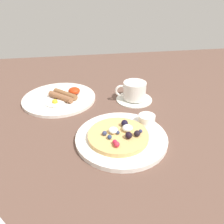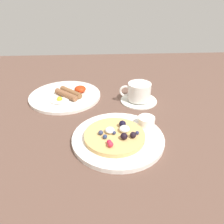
{
  "view_description": "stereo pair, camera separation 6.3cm",
  "coord_description": "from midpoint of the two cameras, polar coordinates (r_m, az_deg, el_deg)",
  "views": [
    {
      "loc": [
        -0.03,
        -0.55,
        0.39
      ],
      "look_at": [
        0.07,
        0.03,
        0.04
      ],
      "focal_mm": 35.59,
      "sensor_mm": 36.0,
      "label": 1
    },
    {
      "loc": [
        0.03,
        -0.55,
        0.39
      ],
      "look_at": [
        0.07,
        0.03,
        0.04
      ],
      "focal_mm": 35.59,
      "sensor_mm": 36.0,
      "label": 2
    }
  ],
  "objects": [
    {
      "name": "breakfast_plate",
      "position": [
        0.87,
        -9.93,
        4.04
      ],
      "size": [
        0.27,
        0.27,
        0.01
      ],
      "primitive_type": "cylinder",
      "color": "white",
      "rests_on": "ground_plane"
    },
    {
      "name": "coffee_cup",
      "position": [
        0.82,
        9.11,
        5.26
      ],
      "size": [
        0.12,
        0.08,
        0.06
      ],
      "color": "white",
      "rests_on": "coffee_saucer"
    },
    {
      "name": "pancake_with_berries",
      "position": [
        0.61,
        3.78,
        -6.06
      ],
      "size": [
        0.17,
        0.17,
        0.03
      ],
      "color": "tan",
      "rests_on": "pancake_plate"
    },
    {
      "name": "ground_plane",
      "position": [
        0.68,
        -2.73,
        -5.52
      ],
      "size": [
        2.1,
        1.58,
        0.03
      ],
      "primitive_type": "cube",
      "color": "brown"
    },
    {
      "name": "coffee_saucer",
      "position": [
        0.84,
        9.02,
        2.98
      ],
      "size": [
        0.13,
        0.13,
        0.01
      ],
      "primitive_type": "cylinder",
      "color": "white",
      "rests_on": "ground_plane"
    },
    {
      "name": "fried_breakfast",
      "position": [
        0.85,
        -8.59,
        4.73
      ],
      "size": [
        0.12,
        0.12,
        0.03
      ],
      "color": "brown",
      "rests_on": "breakfast_plate"
    },
    {
      "name": "pancake_plate",
      "position": [
        0.63,
        4.46,
        -6.87
      ],
      "size": [
        0.26,
        0.26,
        0.01
      ],
      "primitive_type": "cylinder",
      "color": "white",
      "rests_on": "ground_plane"
    },
    {
      "name": "syrup_ramekin",
      "position": [
        0.67,
        11.46,
        -2.36
      ],
      "size": [
        0.05,
        0.05,
        0.03
      ],
      "color": "white",
      "rests_on": "pancake_plate"
    }
  ]
}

